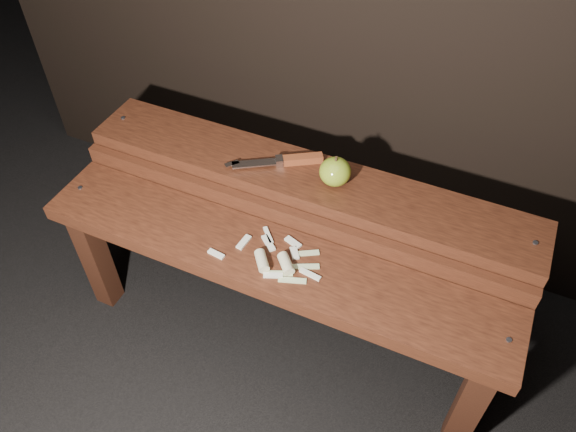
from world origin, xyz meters
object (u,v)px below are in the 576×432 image
at_px(bench_rear_tier, 305,199).
at_px(apple, 335,172).
at_px(bench_front_tier, 268,275).
at_px(knife, 290,160).

xyz_separation_m(bench_rear_tier, apple, (0.08, 0.00, 0.12)).
bearing_deg(bench_front_tier, knife, 101.83).
relative_size(bench_rear_tier, knife, 5.33).
height_order(bench_front_tier, bench_rear_tier, bench_rear_tier).
distance_m(bench_rear_tier, knife, 0.11).
distance_m(bench_rear_tier, apple, 0.14).
height_order(bench_rear_tier, knife, knife).
distance_m(bench_front_tier, apple, 0.30).
height_order(bench_rear_tier, apple, apple).
xyz_separation_m(apple, knife, (-0.13, 0.02, -0.03)).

